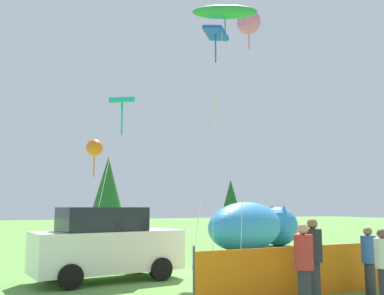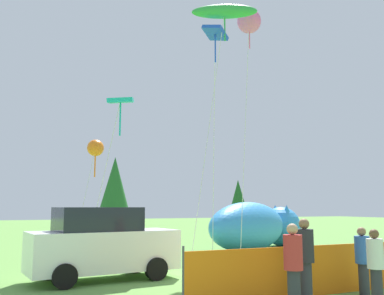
# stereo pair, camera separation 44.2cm
# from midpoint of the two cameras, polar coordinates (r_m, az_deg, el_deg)

# --- Properties ---
(ground_plane) EXTENTS (120.00, 120.00, 0.00)m
(ground_plane) POSITION_cam_midpoint_polar(r_m,az_deg,el_deg) (13.34, 6.65, -16.83)
(ground_plane) COLOR #609342
(parked_car) EXTENTS (4.33, 2.18, 2.07)m
(parked_car) POSITION_cam_midpoint_polar(r_m,az_deg,el_deg) (12.83, -10.89, -12.52)
(parked_car) COLOR white
(parked_car) RESTS_ON ground
(folding_chair) EXTENTS (0.74, 0.74, 0.92)m
(folding_chair) POSITION_cam_midpoint_polar(r_m,az_deg,el_deg) (12.92, 17.11, -14.43)
(folding_chair) COLOR maroon
(folding_chair) RESTS_ON ground
(inflatable_cat) EXTENTS (7.18, 5.13, 2.29)m
(inflatable_cat) POSITION_cam_midpoint_polar(r_m,az_deg,el_deg) (21.17, 9.10, -10.56)
(inflatable_cat) COLOR #338CD8
(inflatable_cat) RESTS_ON ground
(safety_fence) EXTENTS (9.35, 0.10, 1.28)m
(safety_fence) POSITION_cam_midpoint_polar(r_m,az_deg,el_deg) (11.87, 21.81, -14.61)
(safety_fence) COLOR orange
(safety_fence) RESTS_ON ground
(spectator_in_grey_shirt) EXTENTS (0.40, 0.40, 1.82)m
(spectator_in_grey_shirt) POSITION_cam_midpoint_polar(r_m,az_deg,el_deg) (10.14, 16.09, -13.77)
(spectator_in_grey_shirt) COLOR #2D2D38
(spectator_in_grey_shirt) RESTS_ON ground
(spectator_in_red_shirt) EXTENTS (0.35, 0.35, 1.60)m
(spectator_in_red_shirt) POSITION_cam_midpoint_polar(r_m,az_deg,el_deg) (10.40, 24.45, -13.89)
(spectator_in_red_shirt) COLOR #2D2D38
(spectator_in_red_shirt) RESTS_ON ground
(spectator_in_green_shirt) EXTENTS (0.38, 0.38, 1.75)m
(spectator_in_green_shirt) POSITION_cam_midpoint_polar(r_m,az_deg,el_deg) (9.14, 14.76, -14.76)
(spectator_in_green_shirt) COLOR #2D2D38
(spectator_in_green_shirt) RESTS_ON ground
(spectator_in_yellow_shirt) EXTENTS (0.35, 0.35, 1.60)m
(spectator_in_yellow_shirt) POSITION_cam_midpoint_polar(r_m,az_deg,el_deg) (11.20, 22.91, -13.49)
(spectator_in_yellow_shirt) COLOR #2D2D38
(spectator_in_yellow_shirt) RESTS_ON ground
(kite_green_fish) EXTENTS (3.57, 2.03, 10.67)m
(kite_green_fish) POSITION_cam_midpoint_polar(r_m,az_deg,el_deg) (19.08, 5.05, 17.53)
(kite_green_fish) COLOR silver
(kite_green_fish) RESTS_ON ground
(kite_pink_octopus) EXTENTS (1.63, 1.26, 11.03)m
(kite_pink_octopus) POSITION_cam_midpoint_polar(r_m,az_deg,el_deg) (20.53, 8.26, 16.26)
(kite_pink_octopus) COLOR silver
(kite_pink_octopus) RESTS_ON ground
(kite_blue_box) EXTENTS (1.23, 1.26, 9.72)m
(kite_blue_box) POSITION_cam_midpoint_polar(r_m,az_deg,el_deg) (18.79, 3.79, 14.43)
(kite_blue_box) COLOR silver
(kite_blue_box) RESTS_ON ground
(kite_teal_diamond) EXTENTS (1.72, 1.17, 6.10)m
(kite_teal_diamond) POSITION_cam_midpoint_polar(r_m,az_deg,el_deg) (15.73, -8.76, 5.90)
(kite_teal_diamond) COLOR silver
(kite_teal_diamond) RESTS_ON ground
(kite_orange_flower) EXTENTS (1.56, 2.28, 5.05)m
(kite_orange_flower) POSITION_cam_midpoint_polar(r_m,az_deg,el_deg) (19.47, -12.12, -0.13)
(kite_orange_flower) COLOR silver
(kite_orange_flower) RESTS_ON ground
(horizon_tree_east) EXTENTS (3.21, 3.21, 7.65)m
(horizon_tree_east) POSITION_cam_midpoint_polar(r_m,az_deg,el_deg) (48.97, -10.01, -4.69)
(horizon_tree_east) COLOR brown
(horizon_tree_east) RESTS_ON ground
(horizon_tree_west) EXTENTS (2.39, 2.39, 5.71)m
(horizon_tree_west) POSITION_cam_midpoint_polar(r_m,az_deg,el_deg) (59.12, 6.40, -6.44)
(horizon_tree_west) COLOR brown
(horizon_tree_west) RESTS_ON ground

